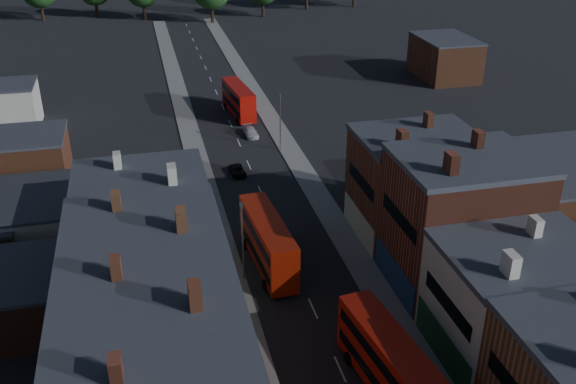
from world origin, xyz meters
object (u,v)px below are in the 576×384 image
bus_2 (238,99)px  car_2 (238,171)px  car_3 (251,132)px  ped_1 (247,361)px  bus_1 (389,363)px  bus_0 (268,241)px

bus_2 → car_2: bus_2 is taller
bus_2 → car_2: bearing=-106.2°
car_2 → car_3: car_3 is taller
ped_1 → bus_1: bearing=134.6°
bus_2 → ped_1: bus_2 is taller
car_3 → ped_1: 49.55m
bus_2 → ped_1: (-9.09, -58.00, -1.58)m
bus_1 → bus_0: bearing=97.3°
car_2 → car_3: bearing=68.9°
car_2 → ped_1: (-5.23, -35.92, 0.48)m
bus_0 → car_3: 34.79m
car_2 → bus_0: bearing=-94.9°
bus_1 → car_2: (-4.58, 40.52, -2.22)m
car_3 → ped_1: bearing=-103.6°
bus_1 → car_2: bearing=88.5°
bus_1 → ped_1: bearing=147.0°
bus_0 → bus_2: (4.41, 43.75, -0.19)m
bus_2 → car_3: (0.19, -9.33, -1.97)m
bus_1 → car_2: bus_1 is taller
car_2 → ped_1: size_ratio=2.14×
bus_2 → ped_1: 58.73m
bus_1 → bus_2: size_ratio=1.07×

